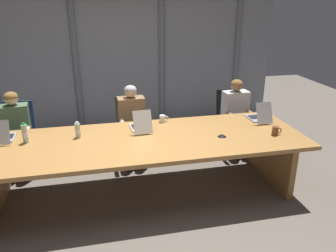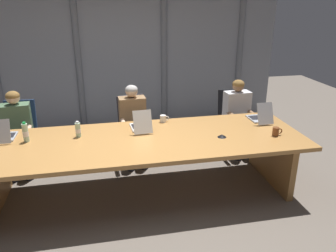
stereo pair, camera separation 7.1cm
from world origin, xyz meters
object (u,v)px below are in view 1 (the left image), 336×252
at_px(office_chair_left_mid, 134,136).
at_px(laptop_left_end, 2,136).
at_px(office_chair_left_end, 20,145).
at_px(person_center, 237,112).
at_px(water_bottle_secondary, 25,134).
at_px(laptop_center, 259,116).
at_px(conference_mic_left_side, 222,135).
at_px(person_left_end, 15,129).
at_px(person_left_mid, 132,121).
at_px(coffee_mug_near, 276,131).
at_px(office_chair_center, 231,127).
at_px(coffee_mug_far, 163,119).
at_px(water_bottle_primary, 78,130).
at_px(laptop_left_mid, 140,126).

bearing_deg(office_chair_left_mid, laptop_left_end, -73.77).
height_order(laptop_left_end, office_chair_left_end, laptop_left_end).
relative_size(person_center, water_bottle_secondary, 4.77).
xyz_separation_m(laptop_center, conference_mic_left_side, (-0.71, -0.45, -0.04)).
xyz_separation_m(laptop_left_end, person_left_end, (0.01, 0.63, -0.15)).
relative_size(person_left_mid, coffee_mug_near, 9.13).
bearing_deg(office_chair_center, coffee_mug_far, -62.44).
distance_m(office_chair_left_end, water_bottle_primary, 1.34).
distance_m(laptop_center, coffee_mug_far, 1.34).
bearing_deg(water_bottle_secondary, person_left_mid, 28.97).
relative_size(laptop_left_end, conference_mic_left_side, 3.59).
height_order(laptop_center, coffee_mug_far, laptop_center).
xyz_separation_m(office_chair_left_end, coffee_mug_far, (2.01, -0.57, 0.45)).
height_order(laptop_center, office_chair_left_mid, laptop_center).
bearing_deg(office_chair_center, laptop_left_mid, -60.38).
height_order(water_bottle_primary, coffee_mug_near, water_bottle_primary).
bearing_deg(laptop_left_mid, person_left_mid, -0.70).
height_order(coffee_mug_near, coffee_mug_far, coffee_mug_near).
bearing_deg(person_center, office_chair_left_end, -95.83).
bearing_deg(water_bottle_primary, coffee_mug_near, -10.65).
xyz_separation_m(office_chair_center, coffee_mug_far, (-1.27, -0.57, 0.45)).
distance_m(laptop_left_mid, office_chair_left_end, 1.91).
bearing_deg(coffee_mug_far, office_chair_left_mid, 121.25).
distance_m(laptop_left_end, coffee_mug_near, 3.33).
xyz_separation_m(person_left_mid, coffee_mug_far, (0.37, -0.41, 0.15)).
distance_m(laptop_left_mid, coffee_mug_far, 0.41).
relative_size(person_left_end, conference_mic_left_side, 10.67).
xyz_separation_m(person_left_mid, conference_mic_left_side, (0.98, -1.09, 0.12)).
xyz_separation_m(office_chair_left_end, water_bottle_primary, (0.89, -0.88, 0.49)).
bearing_deg(laptop_center, water_bottle_primary, 91.25).
xyz_separation_m(person_center, coffee_mug_near, (-0.01, -1.18, 0.15)).
xyz_separation_m(laptop_left_mid, water_bottle_primary, (-0.78, -0.08, 0.03)).
relative_size(person_center, coffee_mug_far, 9.23).
bearing_deg(office_chair_left_end, coffee_mug_near, 71.38).
xyz_separation_m(office_chair_left_mid, office_chair_center, (1.62, 0.00, -0.00)).
height_order(person_left_end, person_left_mid, person_left_mid).
bearing_deg(office_chair_left_end, person_left_end, 8.29).
bearing_deg(laptop_left_end, office_chair_left_end, 0.66).
relative_size(person_left_mid, person_center, 1.00).
distance_m(office_chair_left_end, office_chair_left_mid, 1.67).
bearing_deg(water_bottle_secondary, person_center, 13.97).
height_order(laptop_left_end, coffee_mug_near, laptop_left_end).
relative_size(laptop_center, person_center, 0.36).
distance_m(laptop_left_mid, coffee_mug_near, 1.71).
bearing_deg(office_chair_center, coffee_mug_near, 3.63).
bearing_deg(coffee_mug_near, laptop_center, 85.84).
distance_m(laptop_left_mid, office_chair_center, 1.86).
bearing_deg(office_chair_left_mid, water_bottle_secondary, -65.93).
bearing_deg(person_center, water_bottle_primary, -76.41).
height_order(person_left_mid, water_bottle_secondary, person_left_mid).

